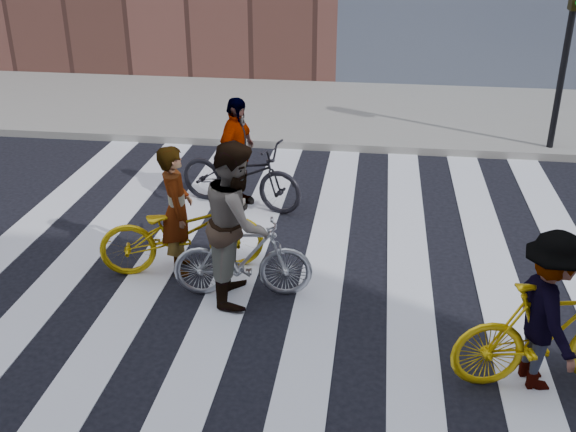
% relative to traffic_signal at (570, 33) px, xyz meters
% --- Properties ---
extents(ground, '(100.00, 100.00, 0.00)m').
position_rel_traffic_signal_xyz_m(ground, '(-4.40, -5.32, -2.28)').
color(ground, black).
rests_on(ground, ground).
extents(sidewalk_far, '(100.00, 5.00, 0.15)m').
position_rel_traffic_signal_xyz_m(sidewalk_far, '(-4.40, 2.18, -2.20)').
color(sidewalk_far, gray).
rests_on(sidewalk_far, ground).
extents(zebra_crosswalk, '(8.25, 10.00, 0.01)m').
position_rel_traffic_signal_xyz_m(zebra_crosswalk, '(-4.40, -5.32, -2.27)').
color(zebra_crosswalk, silver).
rests_on(zebra_crosswalk, ground).
extents(traffic_signal, '(0.22, 0.42, 3.33)m').
position_rel_traffic_signal_xyz_m(traffic_signal, '(0.00, 0.00, 0.00)').
color(traffic_signal, black).
rests_on(traffic_signal, ground).
extents(bike_yellow_left, '(2.21, 1.31, 1.09)m').
position_rel_traffic_signal_xyz_m(bike_yellow_left, '(-5.65, -5.19, -1.73)').
color(bike_yellow_left, '#C59E0A').
rests_on(bike_yellow_left, ground).
extents(bike_silver_mid, '(1.71, 0.67, 1.00)m').
position_rel_traffic_signal_xyz_m(bike_silver_mid, '(-4.76, -5.70, -1.78)').
color(bike_silver_mid, '#ACAFB6').
rests_on(bike_silver_mid, ground).
extents(bike_yellow_right, '(1.97, 0.91, 1.14)m').
position_rel_traffic_signal_xyz_m(bike_yellow_right, '(-1.51, -6.93, -1.71)').
color(bike_yellow_right, yellow).
rests_on(bike_yellow_right, ground).
extents(bike_dark_rear, '(2.17, 1.25, 1.08)m').
position_rel_traffic_signal_xyz_m(bike_dark_rear, '(-5.32, -3.08, -1.74)').
color(bike_dark_rear, black).
rests_on(bike_dark_rear, ground).
extents(rider_left, '(0.57, 0.71, 1.70)m').
position_rel_traffic_signal_xyz_m(rider_left, '(-5.70, -5.19, -1.43)').
color(rider_left, slate).
rests_on(rider_left, ground).
extents(rider_mid, '(0.85, 1.04, 1.96)m').
position_rel_traffic_signal_xyz_m(rider_mid, '(-4.81, -5.70, -1.30)').
color(rider_mid, slate).
rests_on(rider_mid, ground).
extents(rider_right, '(0.82, 1.17, 1.65)m').
position_rel_traffic_signal_xyz_m(rider_right, '(-1.56, -6.93, -1.45)').
color(rider_right, slate).
rests_on(rider_right, ground).
extents(rider_rear, '(0.69, 1.10, 1.74)m').
position_rel_traffic_signal_xyz_m(rider_rear, '(-5.37, -3.08, -1.41)').
color(rider_rear, slate).
rests_on(rider_rear, ground).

